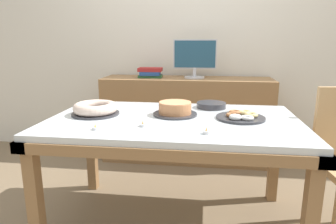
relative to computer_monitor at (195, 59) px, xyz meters
The scene contains 14 objects.
ground_plane 1.58m from the computer_monitor, 93.66° to the right, with size 12.00×12.00×0.00m, color #7A664C.
wall_back 0.40m from the computer_monitor, 103.99° to the left, with size 8.00×0.10×2.60m, color silver.
dining_table 1.24m from the computer_monitor, 93.66° to the right, with size 1.58×0.96×0.75m.
sideboard 0.62m from the computer_monitor, behind, with size 1.69×0.44×0.86m.
computer_monitor is the anchor object (origin of this frame).
book_stack 0.47m from the computer_monitor, behind, with size 0.24×0.18×0.10m.
cake_chocolate_round 1.13m from the computer_monitor, 94.10° to the right, with size 0.29×0.29×0.09m.
cake_golden_bundt 1.32m from the computer_monitor, 117.40° to the right, with size 0.31×0.31×0.08m.
pastry_platter 1.23m from the computer_monitor, 73.29° to the right, with size 0.30×0.30×0.04m.
plate_stack 0.91m from the computer_monitor, 79.14° to the right, with size 0.21×0.21×0.04m.
tealight_left_edge 1.59m from the computer_monitor, 107.54° to the right, with size 0.04×0.04×0.04m.
tealight_centre 1.52m from the computer_monitor, 84.95° to the right, with size 0.04×0.04×0.04m.
tealight_near_front 1.17m from the computer_monitor, 123.38° to the right, with size 0.04×0.04×0.04m.
tealight_near_cakes 1.44m from the computer_monitor, 99.24° to the right, with size 0.04×0.04×0.04m.
Camera 1 is at (0.20, -1.81, 1.22)m, focal length 32.00 mm.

